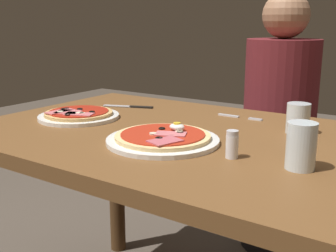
# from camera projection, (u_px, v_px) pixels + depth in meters

# --- Properties ---
(dining_table) EXTENTS (1.18, 0.83, 0.74)m
(dining_table) POSITION_uv_depth(u_px,v_px,m) (169.00, 167.00, 1.27)
(dining_table) COLOR brown
(dining_table) RESTS_ON ground
(pizza_foreground) EXTENTS (0.30, 0.30, 0.05)m
(pizza_foreground) POSITION_uv_depth(u_px,v_px,m) (163.00, 138.00, 1.11)
(pizza_foreground) COLOR white
(pizza_foreground) RESTS_ON dining_table
(pizza_across_left) EXTENTS (0.27, 0.27, 0.03)m
(pizza_across_left) POSITION_uv_depth(u_px,v_px,m) (79.00, 115.00, 1.39)
(pizza_across_left) COLOR white
(pizza_across_left) RESTS_ON dining_table
(water_glass_near) EXTENTS (0.07, 0.07, 0.09)m
(water_glass_near) POSITION_uv_depth(u_px,v_px,m) (298.00, 120.00, 1.20)
(water_glass_near) COLOR silver
(water_glass_near) RESTS_ON dining_table
(water_glass_far) EXTENTS (0.07, 0.07, 0.10)m
(water_glass_far) POSITION_uv_depth(u_px,v_px,m) (301.00, 149.00, 0.91)
(water_glass_far) COLOR silver
(water_glass_far) RESTS_ON dining_table
(fork) EXTENTS (0.16, 0.02, 0.00)m
(fork) POSITION_uv_depth(u_px,v_px,m) (236.00, 117.00, 1.41)
(fork) COLOR silver
(fork) RESTS_ON dining_table
(knife) EXTENTS (0.19, 0.09, 0.01)m
(knife) POSITION_uv_depth(u_px,v_px,m) (131.00, 107.00, 1.58)
(knife) COLOR silver
(knife) RESTS_ON dining_table
(salt_shaker) EXTENTS (0.03, 0.03, 0.07)m
(salt_shaker) POSITION_uv_depth(u_px,v_px,m) (232.00, 144.00, 0.98)
(salt_shaker) COLOR white
(salt_shaker) RESTS_ON dining_table
(diner_person) EXTENTS (0.32, 0.32, 1.18)m
(diner_person) POSITION_uv_depth(u_px,v_px,m) (278.00, 133.00, 1.89)
(diner_person) COLOR black
(diner_person) RESTS_ON ground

